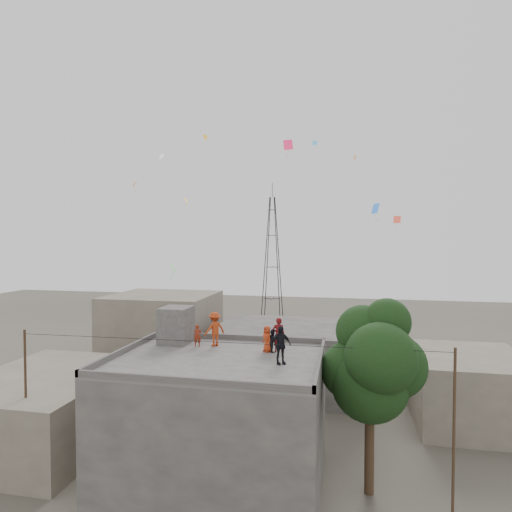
{
  "coord_description": "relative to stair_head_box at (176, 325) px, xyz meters",
  "views": [
    {
      "loc": [
        5.98,
        -19.75,
        11.79
      ],
      "look_at": [
        1.24,
        3.21,
        10.97
      ],
      "focal_mm": 30.0,
      "sensor_mm": 36.0,
      "label": 1
    }
  ],
  "objects": [
    {
      "name": "neighbor_east",
      "position": [
        17.2,
        7.4,
        -4.9
      ],
      "size": [
        7.0,
        8.0,
        4.4
      ],
      "primitive_type": "cube",
      "color": "#675D51",
      "rests_on": "ground"
    },
    {
      "name": "stair_head_box",
      "position": [
        0.0,
        0.0,
        0.0
      ],
      "size": [
        1.6,
        1.8,
        2.0
      ],
      "primitive_type": "cube",
      "color": "#43413F",
      "rests_on": "main_building"
    },
    {
      "name": "person_dark_child",
      "position": [
        5.62,
        -0.84,
        -0.42
      ],
      "size": [
        0.65,
        0.7,
        1.16
      ],
      "primitive_type": "imported",
      "rotation": [
        0.0,
        0.0,
        2.04
      ],
      "color": "black",
      "rests_on": "main_building"
    },
    {
      "name": "person_orange_adult",
      "position": [
        2.32,
        -0.25,
        -0.08
      ],
      "size": [
        1.32,
        1.32,
        1.84
      ],
      "primitive_type": "imported",
      "rotation": [
        0.0,
        0.0,
        -2.36
      ],
      "color": "#B33914",
      "rests_on": "main_building"
    },
    {
      "name": "person_red_adult",
      "position": [
        5.92,
        -0.83,
        -0.12
      ],
      "size": [
        0.66,
        0.45,
        1.77
      ],
      "primitive_type": "imported",
      "rotation": [
        0.0,
        0.0,
        3.18
      ],
      "color": "maroon",
      "rests_on": "main_building"
    },
    {
      "name": "transmission_tower",
      "position": [
        -0.8,
        37.4,
        1.97
      ],
      "size": [
        2.97,
        2.97,
        20.01
      ],
      "color": "black",
      "rests_on": "ground"
    },
    {
      "name": "ground",
      "position": [
        3.2,
        -2.6,
        -7.1
      ],
      "size": [
        140.0,
        140.0,
        0.0
      ],
      "primitive_type": "plane",
      "color": "#47423A",
      "rests_on": "ground"
    },
    {
      "name": "kites",
      "position": [
        4.27,
        5.14,
        8.43
      ],
      "size": [
        18.53,
        16.18,
        9.47
      ],
      "color": "orange",
      "rests_on": "ground"
    },
    {
      "name": "person_orange_child",
      "position": [
        5.34,
        -0.91,
        -0.33
      ],
      "size": [
        0.75,
        0.77,
        1.33
      ],
      "primitive_type": "imported",
      "rotation": [
        0.0,
        0.0,
        -0.87
      ],
      "color": "#BE3615",
      "rests_on": "main_building"
    },
    {
      "name": "person_red_child",
      "position": [
        1.47,
        -0.59,
        -0.41
      ],
      "size": [
        0.5,
        0.43,
        1.17
      ],
      "primitive_type": "imported",
      "rotation": [
        0.0,
        0.0,
        0.42
      ],
      "color": "maroon",
      "rests_on": "main_building"
    },
    {
      "name": "neighbor_west",
      "position": [
        -7.8,
        -0.6,
        -5.1
      ],
      "size": [
        8.0,
        10.0,
        4.0
      ],
      "primitive_type": "cube",
      "color": "#675D51",
      "rests_on": "ground"
    },
    {
      "name": "person_dark_adult",
      "position": [
        6.32,
        -2.94,
        -0.12
      ],
      "size": [
        1.11,
        0.89,
        1.77
      ],
      "primitive_type": "imported",
      "rotation": [
        0.0,
        0.0,
        0.52
      ],
      "color": "black",
      "rests_on": "main_building"
    },
    {
      "name": "neighbor_northwest",
      "position": [
        -6.8,
        13.4,
        -3.6
      ],
      "size": [
        9.0,
        8.0,
        7.0
      ],
      "primitive_type": "cube",
      "color": "#675D51",
      "rests_on": "ground"
    },
    {
      "name": "tree",
      "position": [
        10.57,
        -2.0,
        -1.0
      ],
      "size": [
        4.9,
        4.6,
        9.1
      ],
      "color": "black",
      "rests_on": "ground"
    },
    {
      "name": "main_building",
      "position": [
        3.2,
        -2.6,
        -4.05
      ],
      "size": [
        10.0,
        8.0,
        6.1
      ],
      "color": "#43413F",
      "rests_on": "ground"
    },
    {
      "name": "utility_line",
      "position": [
        3.7,
        -3.85,
        -3.27
      ],
      "size": [
        20.12,
        0.62,
        7.4
      ],
      "color": "black",
      "rests_on": "ground"
    },
    {
      "name": "neighbor_north",
      "position": [
        5.2,
        11.4,
        -4.6
      ],
      "size": [
        12.0,
        9.0,
        5.0
      ],
      "primitive_type": "cube",
      "color": "#43413F",
      "rests_on": "ground"
    },
    {
      "name": "parapet",
      "position": [
        3.2,
        -2.6,
        -0.85
      ],
      "size": [
        10.0,
        8.0,
        0.3
      ],
      "color": "#43413F",
      "rests_on": "main_building"
    }
  ]
}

